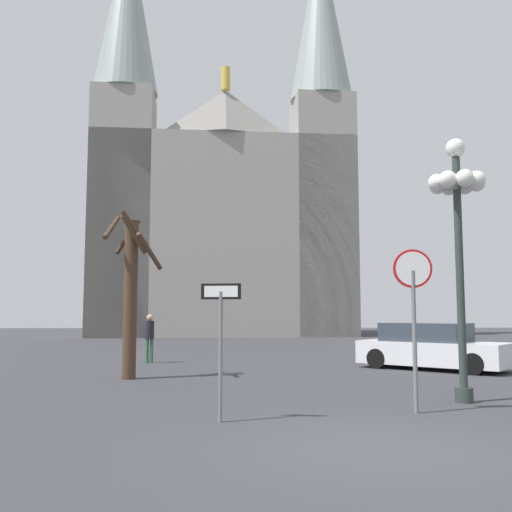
{
  "coord_description": "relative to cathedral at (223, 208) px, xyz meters",
  "views": [
    {
      "loc": [
        -1.88,
        -7.77,
        1.81
      ],
      "look_at": [
        -0.92,
        20.01,
        4.55
      ],
      "focal_mm": 40.25,
      "sensor_mm": 36.0,
      "label": 1
    }
  ],
  "objects": [
    {
      "name": "cathedral",
      "position": [
        0.0,
        0.0,
        0.0
      ],
      "size": [
        20.83,
        13.89,
        33.82
      ],
      "color": "gray",
      "rests_on": "ground"
    },
    {
      "name": "bare_tree",
      "position": [
        -1.82,
        -30.63,
        -7.94
      ],
      "size": [
        1.53,
        1.49,
        4.61
      ],
      "color": "#473323",
      "rests_on": "ground"
    },
    {
      "name": "ground_plane",
      "position": [
        2.98,
        -38.86,
        -10.39
      ],
      "size": [
        120.0,
        120.0,
        0.0
      ],
      "primitive_type": "plane",
      "color": "#38383D"
    },
    {
      "name": "stop_sign",
      "position": [
        4.36,
        -36.18,
        -8.33
      ],
      "size": [
        0.72,
        0.1,
        2.97
      ],
      "color": "slate",
      "rests_on": "ground"
    },
    {
      "name": "street_lamp",
      "position": [
        5.71,
        -34.99,
        -6.47
      ],
      "size": [
        1.21,
        1.21,
        5.46
      ],
      "color": "#2D3833",
      "rests_on": "ground"
    },
    {
      "name": "pedestrian_walking",
      "position": [
        -2.01,
        -25.65,
        -9.33
      ],
      "size": [
        0.32,
        0.32,
        1.74
      ],
      "color": "#33663F",
      "rests_on": "ground"
    },
    {
      "name": "one_way_arrow_sign",
      "position": [
        0.84,
        -36.91,
        -8.9
      ],
      "size": [
        0.68,
        0.17,
        2.3
      ],
      "color": "slate",
      "rests_on": "ground"
    },
    {
      "name": "parked_car_near_white",
      "position": [
        7.36,
        -28.29,
        -9.69
      ],
      "size": [
        4.65,
        4.43,
        1.47
      ],
      "color": "silver",
      "rests_on": "ground"
    }
  ]
}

